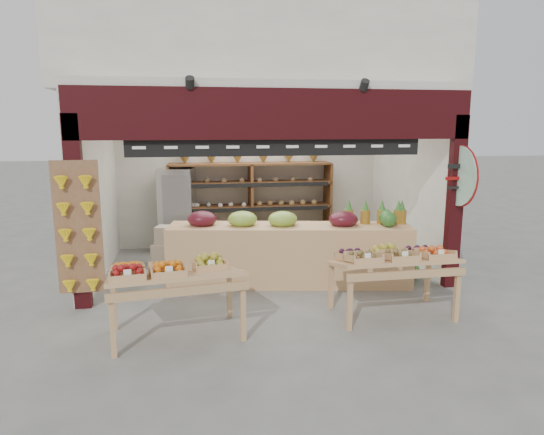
{
  "coord_description": "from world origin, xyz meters",
  "views": [
    {
      "loc": [
        -1.23,
        -7.81,
        2.48
      ],
      "look_at": [
        0.05,
        -0.2,
        1.03
      ],
      "focal_mm": 32.0,
      "sensor_mm": 36.0,
      "label": 1
    }
  ],
  "objects_px": {
    "display_table_left": "(166,273)",
    "display_table_right": "(393,258)",
    "refrigerator": "(178,210)",
    "cardboard_stack": "(180,250)",
    "watermelon_pile": "(397,267)",
    "mid_counter": "(289,252)",
    "back_shelving": "(251,187)"
  },
  "relations": [
    {
      "from": "refrigerator",
      "to": "mid_counter",
      "type": "height_order",
      "value": "refrigerator"
    },
    {
      "from": "display_table_right",
      "to": "back_shelving",
      "type": "bearing_deg",
      "value": 109.33
    },
    {
      "from": "cardboard_stack",
      "to": "display_table_left",
      "type": "bearing_deg",
      "value": -91.55
    },
    {
      "from": "refrigerator",
      "to": "display_table_right",
      "type": "height_order",
      "value": "refrigerator"
    },
    {
      "from": "mid_counter",
      "to": "display_table_right",
      "type": "bearing_deg",
      "value": -54.46
    },
    {
      "from": "back_shelving",
      "to": "display_table_left",
      "type": "xyz_separation_m",
      "value": [
        -1.52,
        -4.12,
        -0.49
      ]
    },
    {
      "from": "watermelon_pile",
      "to": "cardboard_stack",
      "type": "bearing_deg",
      "value": 158.13
    },
    {
      "from": "back_shelving",
      "to": "cardboard_stack",
      "type": "distance_m",
      "value": 2.03
    },
    {
      "from": "display_table_left",
      "to": "display_table_right",
      "type": "distance_m",
      "value": 2.91
    },
    {
      "from": "refrigerator",
      "to": "cardboard_stack",
      "type": "distance_m",
      "value": 1.13
    },
    {
      "from": "cardboard_stack",
      "to": "mid_counter",
      "type": "relative_size",
      "value": 0.29
    },
    {
      "from": "cardboard_stack",
      "to": "display_table_right",
      "type": "xyz_separation_m",
      "value": [
        2.82,
        -2.93,
        0.52
      ]
    },
    {
      "from": "mid_counter",
      "to": "watermelon_pile",
      "type": "relative_size",
      "value": 5.51
    },
    {
      "from": "mid_counter",
      "to": "watermelon_pile",
      "type": "height_order",
      "value": "mid_counter"
    },
    {
      "from": "cardboard_stack",
      "to": "watermelon_pile",
      "type": "distance_m",
      "value": 3.85
    },
    {
      "from": "back_shelving",
      "to": "cardboard_stack",
      "type": "height_order",
      "value": "back_shelving"
    },
    {
      "from": "display_table_left",
      "to": "back_shelving",
      "type": "bearing_deg",
      "value": 69.72
    },
    {
      "from": "display_table_right",
      "to": "refrigerator",
      "type": "bearing_deg",
      "value": 126.27
    },
    {
      "from": "display_table_left",
      "to": "display_table_right",
      "type": "relative_size",
      "value": 1.06
    },
    {
      "from": "watermelon_pile",
      "to": "display_table_left",
      "type": "bearing_deg",
      "value": -155.51
    },
    {
      "from": "refrigerator",
      "to": "cardboard_stack",
      "type": "xyz_separation_m",
      "value": [
        0.04,
        -0.96,
        -0.58
      ]
    },
    {
      "from": "cardboard_stack",
      "to": "watermelon_pile",
      "type": "bearing_deg",
      "value": -21.87
    },
    {
      "from": "mid_counter",
      "to": "display_table_right",
      "type": "relative_size",
      "value": 2.46
    },
    {
      "from": "mid_counter",
      "to": "display_table_left",
      "type": "relative_size",
      "value": 2.32
    },
    {
      "from": "back_shelving",
      "to": "mid_counter",
      "type": "xyz_separation_m",
      "value": [
        0.3,
        -2.43,
        -0.74
      ]
    },
    {
      "from": "mid_counter",
      "to": "display_table_left",
      "type": "bearing_deg",
      "value": -137.09
    },
    {
      "from": "watermelon_pile",
      "to": "mid_counter",
      "type": "bearing_deg",
      "value": 179.21
    },
    {
      "from": "refrigerator",
      "to": "display_table_left",
      "type": "relative_size",
      "value": 1.01
    },
    {
      "from": "refrigerator",
      "to": "cardboard_stack",
      "type": "height_order",
      "value": "refrigerator"
    },
    {
      "from": "mid_counter",
      "to": "display_table_right",
      "type": "distance_m",
      "value": 1.89
    },
    {
      "from": "display_table_right",
      "to": "watermelon_pile",
      "type": "xyz_separation_m",
      "value": [
        0.75,
        1.5,
        -0.6
      ]
    },
    {
      "from": "mid_counter",
      "to": "watermelon_pile",
      "type": "xyz_separation_m",
      "value": [
        1.84,
        -0.03,
        -0.34
      ]
    }
  ]
}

